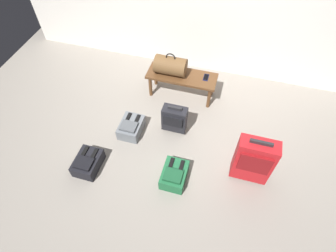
# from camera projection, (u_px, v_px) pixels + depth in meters

# --- Properties ---
(ground_plane) EXTENTS (6.60, 6.60, 0.00)m
(ground_plane) POSITION_uv_depth(u_px,v_px,m) (182.00, 141.00, 3.67)
(ground_plane) COLOR gray
(bench) EXTENTS (1.00, 0.36, 0.39)m
(bench) POSITION_uv_depth(u_px,v_px,m) (182.00, 78.00, 3.96)
(bench) COLOR brown
(bench) RESTS_ON ground
(duffel_bag_brown) EXTENTS (0.44, 0.26, 0.34)m
(duffel_bag_brown) POSITION_uv_depth(u_px,v_px,m) (171.00, 66.00, 3.84)
(duffel_bag_brown) COLOR brown
(duffel_bag_brown) RESTS_ON bench
(cell_phone) EXTENTS (0.07, 0.14, 0.01)m
(cell_phone) POSITION_uv_depth(u_px,v_px,m) (206.00, 77.00, 3.87)
(cell_phone) COLOR #191E4C
(cell_phone) RESTS_ON bench
(suitcase_upright_red) EXTENTS (0.42, 0.21, 0.72)m
(suitcase_upright_red) POSITION_uv_depth(u_px,v_px,m) (254.00, 160.00, 3.05)
(suitcase_upright_red) COLOR red
(suitcase_upright_red) RESTS_ON ground
(suitcase_small_charcoal) EXTENTS (0.32, 0.18, 0.46)m
(suitcase_small_charcoal) POSITION_uv_depth(u_px,v_px,m) (174.00, 119.00, 3.60)
(suitcase_small_charcoal) COLOR black
(suitcase_small_charcoal) RESTS_ON ground
(backpack_grey) EXTENTS (0.28, 0.38, 0.21)m
(backpack_grey) POSITION_uv_depth(u_px,v_px,m) (131.00, 127.00, 3.70)
(backpack_grey) COLOR slate
(backpack_grey) RESTS_ON ground
(backpack_dark) EXTENTS (0.28, 0.38, 0.21)m
(backpack_dark) POSITION_uv_depth(u_px,v_px,m) (88.00, 163.00, 3.36)
(backpack_dark) COLOR black
(backpack_dark) RESTS_ON ground
(backpack_green) EXTENTS (0.28, 0.38, 0.21)m
(backpack_green) POSITION_uv_depth(u_px,v_px,m) (174.00, 175.00, 3.25)
(backpack_green) COLOR #1E6038
(backpack_green) RESTS_ON ground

